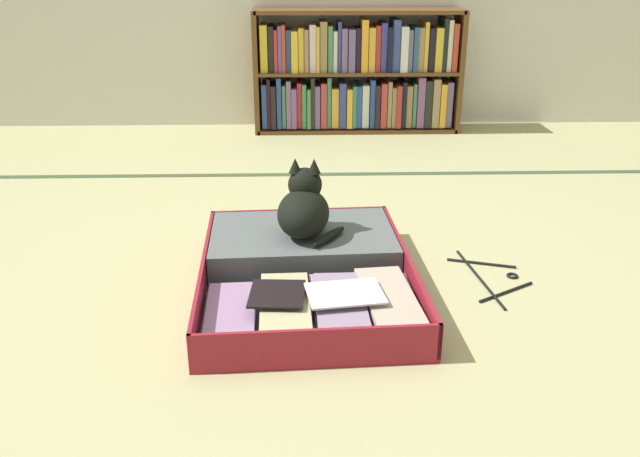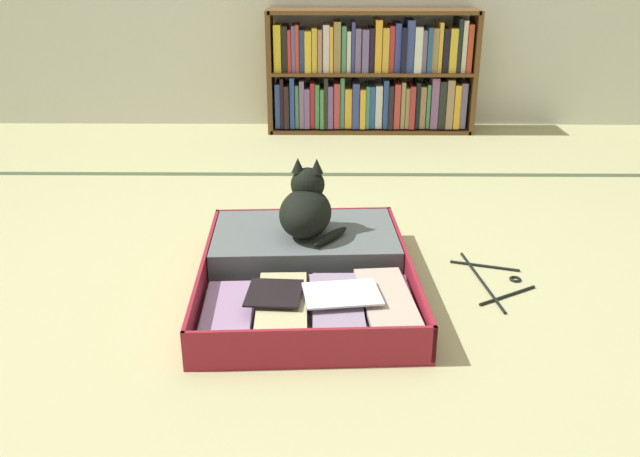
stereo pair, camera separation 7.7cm
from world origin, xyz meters
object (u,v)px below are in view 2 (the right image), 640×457
open_suitcase (308,269)px  clothes_hanger (492,280)px  black_cat (307,208)px  bookshelf (372,75)px

open_suitcase → clothes_hanger: 0.65m
black_cat → clothes_hanger: size_ratio=0.63×
bookshelf → black_cat: (-0.35, -2.02, -0.13)m
clothes_hanger → black_cat: bearing=168.2°
bookshelf → clothes_hanger: bearing=-82.1°
black_cat → clothes_hanger: 0.70m
bookshelf → open_suitcase: 2.22m
open_suitcase → black_cat: bearing=93.4°
bookshelf → black_cat: size_ratio=4.54×
black_cat → clothes_hanger: (0.65, -0.14, -0.22)m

